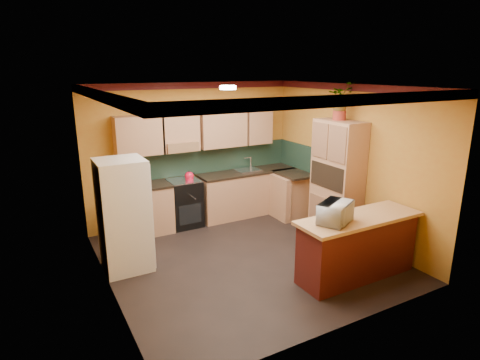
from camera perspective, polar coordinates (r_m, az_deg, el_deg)
name	(u,v)px	position (r m, az deg, el deg)	size (l,w,h in m)	color
room_shell	(239,126)	(6.20, -0.17, 7.62)	(4.24, 4.24, 2.72)	black
base_cabinets_back	(214,199)	(8.02, -3.74, -2.68)	(3.65, 0.60, 0.88)	tan
countertop_back	(213,177)	(7.88, -3.80, 0.50)	(3.65, 0.62, 0.04)	black
stove	(184,203)	(7.78, -7.92, -3.25)	(0.58, 0.58, 0.91)	black
kettle	(189,175)	(7.61, -7.23, 0.64)	(0.17, 0.17, 0.18)	red
sink	(248,170)	(8.22, 1.09, 1.41)	(0.48, 0.40, 0.03)	silver
base_cabinets_right	(293,196)	(8.27, 7.62, -2.21)	(0.60, 0.80, 0.88)	tan
countertop_right	(294,174)	(8.14, 7.73, 0.88)	(0.62, 0.80, 0.04)	black
fridge	(124,216)	(6.19, -16.21, -4.87)	(0.68, 0.66, 1.70)	silver
pantry	(337,180)	(7.26, 13.63, -0.02)	(0.48, 0.90, 2.10)	tan
fern_pot	(339,115)	(7.08, 13.94, 8.92)	(0.22, 0.22, 0.16)	maroon
fern	(341,96)	(7.06, 14.11, 11.48)	(0.43, 0.37, 0.48)	tan
breakfast_bar	(357,248)	(6.11, 16.30, -9.32)	(1.80, 0.55, 0.88)	#501912
bar_top	(360,218)	(5.93, 16.64, -5.24)	(1.90, 0.65, 0.05)	tan
microwave	(335,213)	(5.57, 13.42, -4.52)	(0.52, 0.35, 0.29)	silver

